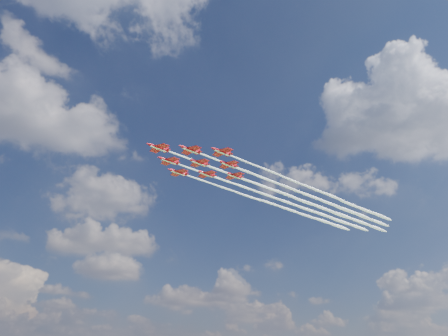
{
  "coord_description": "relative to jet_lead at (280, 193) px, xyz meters",
  "views": [
    {
      "loc": [
        -60.16,
        -141.57,
        4.0
      ],
      "look_at": [
        4.09,
        0.98,
        72.91
      ],
      "focal_mm": 35.0,
      "sensor_mm": 36.0,
      "label": 1
    }
  ],
  "objects": [
    {
      "name": "jet_lead",
      "position": [
        0.0,
        0.0,
        0.0
      ],
      "size": [
        131.87,
        47.68,
        2.43
      ],
      "rotation": [
        0.0,
        0.0,
        0.33
      ],
      "color": "red"
    },
    {
      "name": "jet_row2_port",
      "position": [
        10.89,
        -3.12,
        0.0
      ],
      "size": [
        131.87,
        47.68,
        2.43
      ],
      "rotation": [
        0.0,
        0.0,
        0.33
      ],
      "color": "red"
    },
    {
      "name": "jet_row2_starb",
      "position": [
        6.77,
        9.09,
        0.0
      ],
      "size": [
        131.87,
        47.68,
        2.43
      ],
      "rotation": [
        0.0,
        0.0,
        0.33
      ],
      "color": "red"
    },
    {
      "name": "jet_row3_port",
      "position": [
        21.79,
        -6.24,
        0.0
      ],
      "size": [
        131.87,
        47.68,
        2.43
      ],
      "rotation": [
        0.0,
        0.0,
        0.33
      ],
      "color": "red"
    },
    {
      "name": "jet_row3_centre",
      "position": [
        17.67,
        5.97,
        0.0
      ],
      "size": [
        131.87,
        47.68,
        2.43
      ],
      "rotation": [
        0.0,
        0.0,
        0.33
      ],
      "color": "red"
    },
    {
      "name": "jet_row3_starb",
      "position": [
        13.54,
        18.17,
        0.0
      ],
      "size": [
        131.87,
        47.68,
        2.43
      ],
      "rotation": [
        0.0,
        0.0,
        0.33
      ],
      "color": "red"
    },
    {
      "name": "jet_row4_port",
      "position": [
        28.56,
        2.85,
        0.0
      ],
      "size": [
        131.87,
        47.68,
        2.43
      ],
      "rotation": [
        0.0,
        0.0,
        0.33
      ],
      "color": "red"
    },
    {
      "name": "jet_row4_starb",
      "position": [
        24.44,
        15.05,
        0.0
      ],
      "size": [
        131.87,
        47.68,
        2.43
      ],
      "rotation": [
        0.0,
        0.0,
        0.33
      ],
      "color": "red"
    },
    {
      "name": "jet_tail",
      "position": [
        35.33,
        11.93,
        0.0
      ],
      "size": [
        131.87,
        47.68,
        2.43
      ],
      "rotation": [
        0.0,
        0.0,
        0.33
      ],
      "color": "red"
    }
  ]
}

